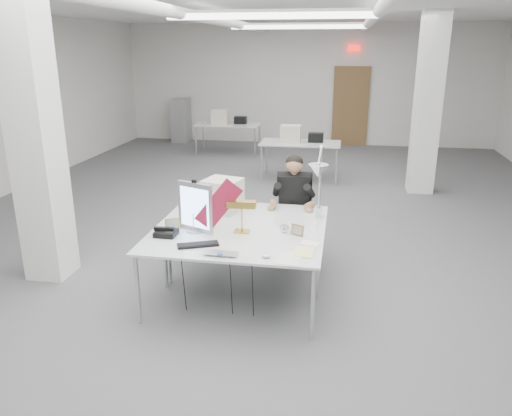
{
  "coord_description": "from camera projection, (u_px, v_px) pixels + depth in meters",
  "views": [
    {
      "loc": [
        1.03,
        -6.95,
        2.6
      ],
      "look_at": [
        0.16,
        -2.0,
        0.97
      ],
      "focal_mm": 35.0,
      "sensor_mm": 36.0,
      "label": 1
    }
  ],
  "objects": [
    {
      "name": "room_shell",
      "position": [
        273.0,
        113.0,
        7.08
      ],
      "size": [
        10.04,
        14.04,
        3.24
      ],
      "color": "#4F4F51",
      "rests_on": "ground"
    },
    {
      "name": "desk_main",
      "position": [
        231.0,
        244.0,
        4.91
      ],
      "size": [
        1.8,
        0.9,
        0.02
      ],
      "primitive_type": "cube",
      "color": "silver",
      "rests_on": "room_shell"
    },
    {
      "name": "desk_second",
      "position": [
        248.0,
        215.0,
        5.76
      ],
      "size": [
        1.8,
        0.9,
        0.02
      ],
      "primitive_type": "cube",
      "color": "silver",
      "rests_on": "room_shell"
    },
    {
      "name": "bg_desk_a",
      "position": [
        300.0,
        143.0,
        10.03
      ],
      "size": [
        1.6,
        0.8,
        0.02
      ],
      "primitive_type": "cube",
      "color": "silver",
      "rests_on": "room_shell"
    },
    {
      "name": "bg_desk_b",
      "position": [
        228.0,
        124.0,
        12.42
      ],
      "size": [
        1.6,
        0.8,
        0.02
      ],
      "primitive_type": "cube",
      "color": "silver",
      "rests_on": "room_shell"
    },
    {
      "name": "filing_cabinet",
      "position": [
        181.0,
        120.0,
        14.1
      ],
      "size": [
        0.45,
        0.55,
        1.2
      ],
      "primitive_type": "cube",
      "color": "gray",
      "rests_on": "room_shell"
    },
    {
      "name": "office_chair",
      "position": [
        293.0,
        214.0,
        6.33
      ],
      "size": [
        0.63,
        0.63,
        1.15
      ],
      "primitive_type": null,
      "rotation": [
        0.0,
        0.0,
        0.12
      ],
      "color": "black",
      "rests_on": "room_shell"
    },
    {
      "name": "seated_person",
      "position": [
        294.0,
        190.0,
        6.18
      ],
      "size": [
        0.58,
        0.69,
        0.95
      ],
      "primitive_type": null,
      "rotation": [
        0.0,
        0.0,
        0.12
      ],
      "color": "black",
      "rests_on": "office_chair"
    },
    {
      "name": "monitor",
      "position": [
        195.0,
        207.0,
        5.15
      ],
      "size": [
        0.41,
        0.2,
        0.52
      ],
      "primitive_type": "cube",
      "rotation": [
        0.0,
        0.0,
        -0.4
      ],
      "color": "#A5A5AA",
      "rests_on": "desk_main"
    },
    {
      "name": "pennant",
      "position": [
        219.0,
        205.0,
        5.06
      ],
      "size": [
        0.47,
        0.2,
        0.54
      ],
      "primitive_type": "cube",
      "rotation": [
        0.0,
        -0.87,
        0.39
      ],
      "color": "maroon",
      "rests_on": "monitor"
    },
    {
      "name": "keyboard",
      "position": [
        198.0,
        245.0,
        4.83
      ],
      "size": [
        0.42,
        0.28,
        0.02
      ],
      "primitive_type": "cube",
      "rotation": [
        0.0,
        0.0,
        0.41
      ],
      "color": "black",
      "rests_on": "desk_main"
    },
    {
      "name": "laptop",
      "position": [
        220.0,
        256.0,
        4.58
      ],
      "size": [
        0.31,
        0.21,
        0.02
      ],
      "primitive_type": "imported",
      "rotation": [
        0.0,
        0.0,
        -0.02
      ],
      "color": "#ADACB1",
      "rests_on": "desk_main"
    },
    {
      "name": "mouse",
      "position": [
        266.0,
        256.0,
        4.56
      ],
      "size": [
        0.09,
        0.06,
        0.03
      ],
      "primitive_type": "ellipsoid",
      "rotation": [
        0.0,
        0.0,
        0.05
      ],
      "color": "silver",
      "rests_on": "desk_main"
    },
    {
      "name": "bankers_lamp",
      "position": [
        242.0,
        215.0,
        5.14
      ],
      "size": [
        0.33,
        0.15,
        0.37
      ],
      "primitive_type": null,
      "rotation": [
        0.0,
        0.0,
        0.08
      ],
      "color": "#D38E41",
      "rests_on": "desk_main"
    },
    {
      "name": "desk_phone",
      "position": [
        166.0,
        233.0,
        5.09
      ],
      "size": [
        0.22,
        0.2,
        0.05
      ],
      "primitive_type": "cube",
      "rotation": [
        0.0,
        0.0,
        -0.02
      ],
      "color": "black",
      "rests_on": "desk_main"
    },
    {
      "name": "picture_frame_left",
      "position": [
        172.0,
        224.0,
        5.26
      ],
      "size": [
        0.15,
        0.1,
        0.12
      ],
      "primitive_type": "cube",
      "rotation": [
        -0.21,
        0.0,
        0.47
      ],
      "color": "tan",
      "rests_on": "desk_main"
    },
    {
      "name": "picture_frame_right",
      "position": [
        297.0,
        230.0,
        5.09
      ],
      "size": [
        0.14,
        0.1,
        0.11
      ],
      "primitive_type": "cube",
      "rotation": [
        -0.21,
        0.0,
        -0.46
      ],
      "color": "#946640",
      "rests_on": "desk_main"
    },
    {
      "name": "desk_clock",
      "position": [
        285.0,
        228.0,
        5.17
      ],
      "size": [
        0.09,
        0.05,
        0.09
      ],
      "primitive_type": "cylinder",
      "rotation": [
        1.57,
        0.0,
        -0.26
      ],
      "color": "#ADADB1",
      "rests_on": "desk_main"
    },
    {
      "name": "paper_stack_a",
      "position": [
        289.0,
        258.0,
        4.54
      ],
      "size": [
        0.24,
        0.32,
        0.01
      ],
      "primitive_type": "cube",
      "rotation": [
        0.0,
        0.0,
        -0.08
      ],
      "color": "white",
      "rests_on": "desk_main"
    },
    {
      "name": "paper_stack_b",
      "position": [
        304.0,
        252.0,
        4.68
      ],
      "size": [
        0.21,
        0.28,
        0.01
      ],
      "primitive_type": "cube",
      "rotation": [
        0.0,
        0.0,
        -0.08
      ],
      "color": "#F7F394",
      "rests_on": "desk_main"
    },
    {
      "name": "paper_stack_c",
      "position": [
        310.0,
        243.0,
        4.89
      ],
      "size": [
        0.22,
        0.18,
        0.01
      ],
      "primitive_type": "cube",
      "rotation": [
        0.0,
        0.0,
        -0.31
      ],
      "color": "white",
      "rests_on": "desk_main"
    },
    {
      "name": "beige_monitor",
      "position": [
        223.0,
        195.0,
        5.82
      ],
      "size": [
        0.48,
        0.46,
        0.38
      ],
      "primitive_type": "cube",
      "rotation": [
        0.0,
        0.0,
        -0.25
      ],
      "color": "beige",
      "rests_on": "desk_second"
    },
    {
      "name": "architect_lamp",
      "position": [
        319.0,
        186.0,
        5.28
      ],
      "size": [
        0.36,
        0.7,
        0.87
      ],
      "primitive_type": null,
      "rotation": [
        0.0,
        0.0,
        -0.2
      ],
      "color": "silver",
      "rests_on": "desk_second"
    }
  ]
}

